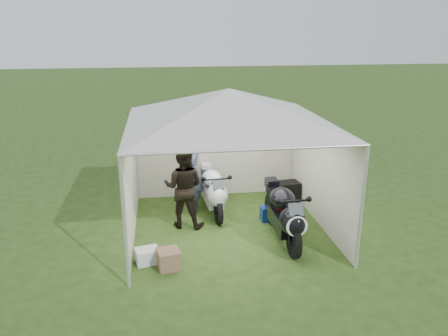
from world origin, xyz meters
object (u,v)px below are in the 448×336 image
at_px(paddock_stand, 270,213).
at_px(equipment_box, 288,192).
at_px(person_dark_jacket, 184,187).
at_px(motorcycle_white, 213,190).
at_px(crate_0, 147,256).
at_px(crate_1, 169,259).
at_px(canopy_tent, 229,109).
at_px(person_blue_jacket, 193,171).
at_px(motorcycle_black, 284,213).

bearing_deg(paddock_stand, equipment_box, 55.32).
distance_m(person_dark_jacket, equipment_box, 2.90).
xyz_separation_m(motorcycle_white, crate_0, (-1.48, -2.09, -0.43)).
relative_size(paddock_stand, equipment_box, 0.86).
xyz_separation_m(crate_0, crate_1, (0.39, -0.23, 0.04)).
bearing_deg(crate_1, canopy_tent, 48.72).
bearing_deg(canopy_tent, crate_0, -143.32).
relative_size(canopy_tent, person_blue_jacket, 2.93).
bearing_deg(canopy_tent, crate_1, -131.28).
bearing_deg(paddock_stand, canopy_tent, -168.05).
distance_m(person_dark_jacket, crate_1, 1.90).
distance_m(canopy_tent, paddock_stand, 2.62).
distance_m(canopy_tent, crate_0, 3.24).
height_order(motorcycle_black, crate_0, motorcycle_black).
xyz_separation_m(canopy_tent, person_dark_jacket, (-0.93, 0.21, -1.68)).
relative_size(person_dark_jacket, person_blue_jacket, 0.93).
bearing_deg(motorcycle_white, person_dark_jacket, -143.10).
bearing_deg(equipment_box, paddock_stand, -124.68).
distance_m(paddock_stand, crate_1, 2.88).
xyz_separation_m(person_dark_jacket, crate_1, (-0.39, -1.72, -0.72)).
distance_m(motorcycle_black, person_dark_jacket, 2.20).
xyz_separation_m(person_blue_jacket, crate_1, (-0.66, -2.53, -0.79)).
height_order(canopy_tent, paddock_stand, canopy_tent).
distance_m(canopy_tent, motorcycle_black, 2.35).
distance_m(canopy_tent, equipment_box, 3.13).
relative_size(person_blue_jacket, crate_1, 4.99).
xyz_separation_m(motorcycle_white, motorcycle_black, (1.23, -1.62, 0.05)).
distance_m(motorcycle_black, person_blue_jacket, 2.50).
bearing_deg(crate_1, motorcycle_white, 64.78).
bearing_deg(crate_1, equipment_box, 42.24).
relative_size(motorcycle_white, motorcycle_black, 0.93).
xyz_separation_m(canopy_tent, crate_0, (-1.71, -1.27, -2.44)).
bearing_deg(crate_0, person_blue_jacket, 65.59).
bearing_deg(person_dark_jacket, crate_1, 94.53).
height_order(equipment_box, crate_0, equipment_box).
bearing_deg(person_blue_jacket, crate_1, -10.28).
bearing_deg(crate_1, crate_0, 148.88).
relative_size(person_dark_jacket, crate_0, 4.35).
relative_size(canopy_tent, equipment_box, 11.18).
relative_size(person_dark_jacket, crate_1, 4.65).
bearing_deg(person_blue_jacket, person_dark_jacket, -14.00).
distance_m(crate_0, crate_1, 0.45).
bearing_deg(motorcycle_white, crate_1, -118.91).
bearing_deg(equipment_box, person_dark_jacket, -158.68).
xyz_separation_m(motorcycle_black, person_blue_jacket, (-1.67, 1.83, 0.35)).
bearing_deg(motorcycle_white, motorcycle_black, -56.39).
distance_m(motorcycle_white, equipment_box, 2.00).
relative_size(motorcycle_white, person_blue_jacket, 1.07).
xyz_separation_m(canopy_tent, equipment_box, (1.70, 1.24, -2.32)).
distance_m(motorcycle_white, crate_1, 2.59).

